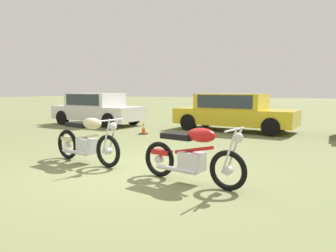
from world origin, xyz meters
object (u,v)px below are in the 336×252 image
Objects in this scene: motorcycle_cream at (87,141)px; motorcycle_red at (192,155)px; car_yellow at (233,110)px; car_white at (97,107)px; traffic_cone at (144,128)px.

motorcycle_red is at bearing 1.93° from motorcycle_cream.
motorcycle_cream is 7.10m from car_yellow.
car_white reaches higher than traffic_cone.
car_white is at bearing 138.13° from motorcycle_cream.
car_yellow is 3.61m from traffic_cone.
motorcycle_cream is 8.00m from car_white.
traffic_cone is (3.58, -1.78, -0.59)m from car_white.
motorcycle_cream is at bearing -47.77° from car_white.
traffic_cone is (-3.96, 4.90, -0.28)m from motorcycle_red.
motorcycle_cream is 0.47× the size of car_white.
motorcycle_cream is 1.00× the size of motorcycle_red.
traffic_cone is (-1.33, 4.52, -0.29)m from motorcycle_cream.
car_white is (-4.91, 6.30, 0.30)m from motorcycle_cream.
motorcycle_red is at bearing -37.28° from car_white.
motorcycle_cream is 0.43× the size of car_yellow.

